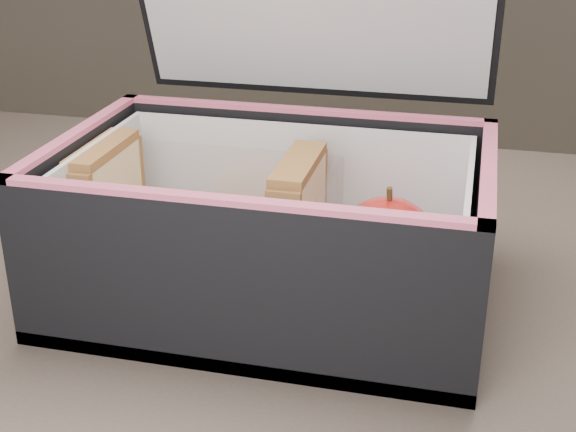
% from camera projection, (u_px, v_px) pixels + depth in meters
% --- Properties ---
extents(kitchen_table, '(1.20, 0.80, 0.75)m').
position_uv_depth(kitchen_table, '(256.00, 395.00, 0.64)').
color(kitchen_table, brown).
rests_on(kitchen_table, ground).
extents(lunch_bag, '(0.31, 0.27, 0.30)m').
position_uv_depth(lunch_bag, '(273.00, 215.00, 0.58)').
color(lunch_bag, black).
rests_on(lunch_bag, kitchen_table).
extents(plastic_tub, '(0.19, 0.14, 0.08)m').
position_uv_depth(plastic_tub, '(201.00, 225.00, 0.60)').
color(plastic_tub, white).
rests_on(plastic_tub, lunch_bag).
extents(sandwich_left, '(0.02, 0.08, 0.09)m').
position_uv_depth(sandwich_left, '(107.00, 203.00, 0.61)').
color(sandwich_left, beige).
rests_on(sandwich_left, plastic_tub).
extents(sandwich_right, '(0.02, 0.09, 0.10)m').
position_uv_depth(sandwich_right, '(298.00, 221.00, 0.58)').
color(sandwich_right, beige).
rests_on(sandwich_right, plastic_tub).
extents(carrot_sticks, '(0.05, 0.15, 0.03)m').
position_uv_depth(carrot_sticks, '(213.00, 242.00, 0.62)').
color(carrot_sticks, '#FE5201').
rests_on(carrot_sticks, plastic_tub).
extents(paper_napkin, '(0.09, 0.09, 0.01)m').
position_uv_depth(paper_napkin, '(384.00, 286.00, 0.59)').
color(paper_napkin, white).
rests_on(paper_napkin, lunch_bag).
extents(red_apple, '(0.08, 0.08, 0.07)m').
position_uv_depth(red_apple, '(387.00, 242.00, 0.57)').
color(red_apple, maroon).
rests_on(red_apple, paper_napkin).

